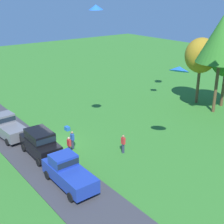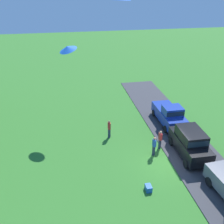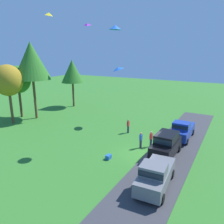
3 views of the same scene
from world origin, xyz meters
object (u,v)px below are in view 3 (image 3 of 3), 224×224
(person_watching_sky, at_px, (141,140))
(cooler_box, at_px, (108,157))
(person_beside_suv, at_px, (151,139))
(person_on_lawn, at_px, (128,126))
(car_suv_by_flagpole, at_px, (166,144))
(kite_diamond_topmost, at_px, (49,14))
(tree_far_right, at_px, (18,80))
(tree_left_of_center, at_px, (8,81))
(car_pickup_near_entrance, at_px, (182,130))
(kite_delta_near_flag, at_px, (118,69))
(car_pickup_mid_row, at_px, (155,175))
(kite_diamond_high_right, at_px, (87,24))
(tree_far_left, at_px, (72,71))
(kite_delta_low_drifter, at_px, (115,27))
(tree_right_of_center, at_px, (31,61))

(person_watching_sky, relative_size, cooler_box, 3.05)
(person_beside_suv, bearing_deg, person_on_lawn, 56.81)
(car_suv_by_flagpole, height_order, person_on_lawn, car_suv_by_flagpole)
(person_on_lawn, relative_size, kite_diamond_topmost, 1.78)
(person_beside_suv, relative_size, kite_diamond_topmost, 1.78)
(tree_far_right, bearing_deg, kite_diamond_topmost, -95.77)
(tree_left_of_center, bearing_deg, person_on_lawn, -74.11)
(car_pickup_near_entrance, bearing_deg, kite_delta_near_flag, 79.67)
(person_watching_sky, relative_size, person_on_lawn, 1.00)
(car_pickup_mid_row, xyz_separation_m, person_on_lawn, (9.44, 6.72, -0.23))
(kite_diamond_topmost, bearing_deg, kite_diamond_high_right, -2.46)
(tree_left_of_center, xyz_separation_m, kite_delta_near_flag, (7.52, -12.87, 1.60))
(kite_diamond_topmost, bearing_deg, tree_left_of_center, 105.52)
(cooler_box, bearing_deg, person_on_lawn, 11.22)
(kite_delta_near_flag, bearing_deg, tree_far_left, 68.65)
(kite_diamond_high_right, bearing_deg, kite_diamond_topmost, 177.54)
(tree_far_left, bearing_deg, kite_diamond_topmost, -151.72)
(person_watching_sky, distance_m, cooler_box, 4.22)
(kite_delta_low_drifter, relative_size, kite_diamond_topmost, 1.27)
(car_suv_by_flagpole, bearing_deg, car_pickup_mid_row, -171.56)
(tree_right_of_center, relative_size, tree_far_left, 1.33)
(car_pickup_mid_row, height_order, person_watching_sky, car_pickup_mid_row)
(person_on_lawn, distance_m, tree_left_of_center, 17.38)
(tree_right_of_center, bearing_deg, tree_left_of_center, 161.69)
(tree_right_of_center, distance_m, cooler_box, 19.25)
(car_suv_by_flagpole, distance_m, kite_delta_low_drifter, 12.20)
(person_beside_suv, height_order, cooler_box, person_beside_suv)
(person_watching_sky, xyz_separation_m, kite_delta_low_drifter, (-0.22, 2.97, 11.16))
(car_pickup_mid_row, distance_m, tree_right_of_center, 24.26)
(person_beside_suv, bearing_deg, tree_left_of_center, 95.74)
(tree_far_right, relative_size, kite_diamond_topmost, 8.17)
(car_suv_by_flagpole, bearing_deg, person_on_lawn, 56.40)
(car_pickup_near_entrance, xyz_separation_m, person_on_lawn, (-1.27, 6.25, -0.23))
(kite_diamond_topmost, bearing_deg, car_pickup_near_entrance, -75.69)
(car_pickup_near_entrance, distance_m, kite_delta_low_drifter, 13.44)
(tree_far_left, bearing_deg, person_beside_suv, -118.35)
(cooler_box, bearing_deg, person_watching_sky, -23.41)
(tree_right_of_center, distance_m, tree_far_left, 9.07)
(car_pickup_mid_row, height_order, tree_right_of_center, tree_right_of_center)
(cooler_box, bearing_deg, kite_delta_low_drifter, 20.06)
(tree_far_right, bearing_deg, kite_delta_near_flag, -71.27)
(tree_far_right, bearing_deg, tree_right_of_center, -75.89)
(car_pickup_mid_row, distance_m, person_beside_suv, 7.45)
(tree_far_left, height_order, kite_delta_low_drifter, kite_delta_low_drifter)
(tree_far_left, bearing_deg, kite_delta_low_drifter, -126.71)
(person_watching_sky, bearing_deg, person_on_lawn, 42.41)
(car_suv_by_flagpole, distance_m, person_beside_suv, 2.46)
(kite_delta_low_drifter, height_order, kite_diamond_topmost, kite_diamond_topmost)
(person_on_lawn, relative_size, tree_left_of_center, 0.21)
(cooler_box, height_order, kite_delta_low_drifter, kite_delta_low_drifter)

